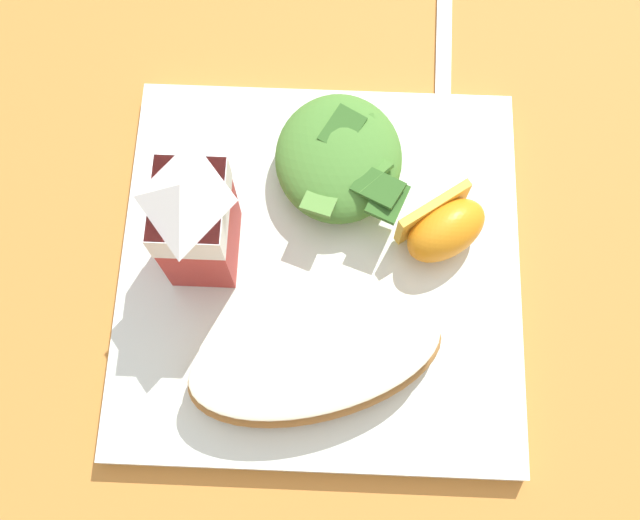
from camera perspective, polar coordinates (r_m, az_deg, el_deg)
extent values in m
plane|color=#C67A33|center=(0.53, 0.00, -0.88)|extent=(3.00, 3.00, 0.00)
cube|color=white|center=(0.52, 0.00, -0.62)|extent=(0.28, 0.28, 0.02)
ellipsoid|color=#A87038|center=(0.49, -0.58, -7.71)|extent=(0.12, 0.19, 0.03)
ellipsoid|color=brown|center=(0.48, -0.59, -7.47)|extent=(0.11, 0.17, 0.01)
ellipsoid|color=beige|center=(0.47, -0.60, -7.31)|extent=(0.12, 0.18, 0.01)
ellipsoid|color=#4C8433|center=(0.53, 1.44, 7.92)|extent=(0.10, 0.09, 0.04)
cube|color=#336023|center=(0.52, 1.74, 10.08)|extent=(0.04, 0.03, 0.00)
cube|color=#5B8E3D|center=(0.50, 0.22, 4.99)|extent=(0.04, 0.03, 0.01)
cube|color=#336023|center=(0.53, 1.66, 10.77)|extent=(0.04, 0.03, 0.02)
cube|color=#336023|center=(0.50, 4.51, 5.64)|extent=(0.03, 0.04, 0.01)
cube|color=#336023|center=(0.50, 5.25, 4.69)|extent=(0.04, 0.03, 0.01)
cube|color=#4C8433|center=(0.51, 3.58, 6.77)|extent=(0.04, 0.04, 0.01)
cube|color=#4C8433|center=(0.52, 3.48, 9.38)|extent=(0.04, 0.03, 0.01)
cube|color=#B7332D|center=(0.49, -9.43, 2.62)|extent=(0.06, 0.04, 0.09)
cube|color=white|center=(0.46, -10.03, 4.01)|extent=(0.06, 0.05, 0.03)
pyramid|color=white|center=(0.44, -10.56, 5.21)|extent=(0.06, 0.04, 0.02)
ellipsoid|color=orange|center=(0.51, 9.71, 2.26)|extent=(0.06, 0.07, 0.04)
cube|color=gold|center=(0.51, 8.66, 3.68)|extent=(0.04, 0.05, 0.03)
cube|color=silver|center=(0.61, 9.51, 14.10)|extent=(0.17, 0.02, 0.01)
cube|color=silver|center=(0.57, 9.37, 6.86)|extent=(0.04, 0.03, 0.01)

